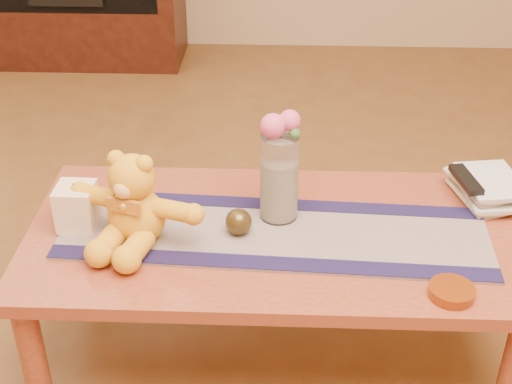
{
  "coord_description": "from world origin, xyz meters",
  "views": [
    {
      "loc": [
        0.02,
        -1.66,
        1.61
      ],
      "look_at": [
        -0.05,
        0.0,
        0.58
      ],
      "focal_mm": 49.95,
      "sensor_mm": 36.0,
      "label": 1
    }
  ],
  "objects_px": {
    "amber_dish": "(452,292)",
    "glass_vase": "(279,177)",
    "bronze_ball": "(239,222)",
    "tv_remote": "(466,179)",
    "book_bottom": "(461,199)",
    "pillar_candle": "(77,206)",
    "teddy_bear": "(135,198)"
  },
  "relations": [
    {
      "from": "book_bottom",
      "to": "tv_remote",
      "type": "height_order",
      "value": "tv_remote"
    },
    {
      "from": "book_bottom",
      "to": "tv_remote",
      "type": "distance_m",
      "value": 0.08
    },
    {
      "from": "pillar_candle",
      "to": "tv_remote",
      "type": "height_order",
      "value": "pillar_candle"
    },
    {
      "from": "pillar_candle",
      "to": "glass_vase",
      "type": "distance_m",
      "value": 0.58
    },
    {
      "from": "pillar_candle",
      "to": "amber_dish",
      "type": "relative_size",
      "value": 1.1
    },
    {
      "from": "pillar_candle",
      "to": "bronze_ball",
      "type": "relative_size",
      "value": 1.69
    },
    {
      "from": "teddy_bear",
      "to": "pillar_candle",
      "type": "distance_m",
      "value": 0.2
    },
    {
      "from": "book_bottom",
      "to": "tv_remote",
      "type": "relative_size",
      "value": 1.39
    },
    {
      "from": "bronze_ball",
      "to": "amber_dish",
      "type": "height_order",
      "value": "bronze_ball"
    },
    {
      "from": "book_bottom",
      "to": "amber_dish",
      "type": "bearing_deg",
      "value": -118.75
    },
    {
      "from": "teddy_bear",
      "to": "amber_dish",
      "type": "distance_m",
      "value": 0.86
    },
    {
      "from": "teddy_bear",
      "to": "amber_dish",
      "type": "bearing_deg",
      "value": 2.06
    },
    {
      "from": "bronze_ball",
      "to": "tv_remote",
      "type": "distance_m",
      "value": 0.69
    },
    {
      "from": "tv_remote",
      "to": "book_bottom",
      "type": "bearing_deg",
      "value": 90.0
    },
    {
      "from": "glass_vase",
      "to": "amber_dish",
      "type": "height_order",
      "value": "glass_vase"
    },
    {
      "from": "book_bottom",
      "to": "tv_remote",
      "type": "xyz_separation_m",
      "value": [
        0.0,
        -0.01,
        0.07
      ]
    },
    {
      "from": "bronze_ball",
      "to": "amber_dish",
      "type": "bearing_deg",
      "value": -23.95
    },
    {
      "from": "book_bottom",
      "to": "amber_dish",
      "type": "distance_m",
      "value": 0.46
    },
    {
      "from": "pillar_candle",
      "to": "glass_vase",
      "type": "xyz_separation_m",
      "value": [
        0.57,
        0.07,
        0.07
      ]
    },
    {
      "from": "tv_remote",
      "to": "bronze_ball",
      "type": "bearing_deg",
      "value": -175.29
    },
    {
      "from": "teddy_bear",
      "to": "amber_dish",
      "type": "relative_size",
      "value": 3.21
    },
    {
      "from": "glass_vase",
      "to": "bronze_ball",
      "type": "distance_m",
      "value": 0.17
    },
    {
      "from": "book_bottom",
      "to": "amber_dish",
      "type": "height_order",
      "value": "amber_dish"
    },
    {
      "from": "amber_dish",
      "to": "teddy_bear",
      "type": "bearing_deg",
      "value": 165.37
    },
    {
      "from": "pillar_candle",
      "to": "tv_remote",
      "type": "bearing_deg",
      "value": 8.61
    },
    {
      "from": "book_bottom",
      "to": "glass_vase",
      "type": "bearing_deg",
      "value": 176.79
    },
    {
      "from": "teddy_bear",
      "to": "pillar_candle",
      "type": "relative_size",
      "value": 2.93
    },
    {
      "from": "amber_dish",
      "to": "bronze_ball",
      "type": "bearing_deg",
      "value": 156.05
    },
    {
      "from": "glass_vase",
      "to": "bronze_ball",
      "type": "bearing_deg",
      "value": -140.17
    },
    {
      "from": "pillar_candle",
      "to": "bronze_ball",
      "type": "xyz_separation_m",
      "value": [
        0.46,
        -0.02,
        -0.03
      ]
    },
    {
      "from": "amber_dish",
      "to": "glass_vase",
      "type": "bearing_deg",
      "value": 142.44
    },
    {
      "from": "glass_vase",
      "to": "amber_dish",
      "type": "relative_size",
      "value": 2.26
    }
  ]
}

